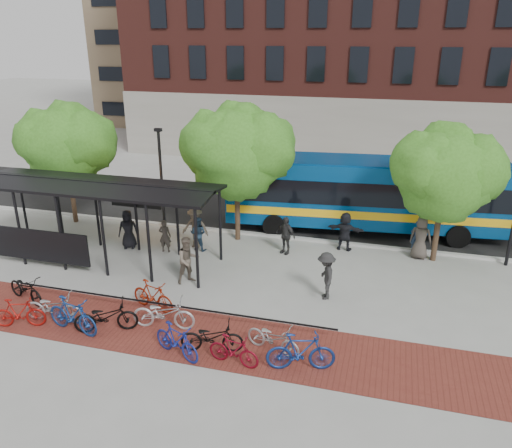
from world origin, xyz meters
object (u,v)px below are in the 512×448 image
(bike_5, at_px, (153,295))
(pedestrian_9, at_px, (326,276))
(bike_11, at_px, (301,352))
(bike_6, at_px, (164,313))
(bike_2, at_px, (54,307))
(pedestrian_8, at_px, (188,260))
(bike_3, at_px, (72,315))
(pedestrian_7, at_px, (417,237))
(pedestrian_5, at_px, (345,231))
(pedestrian_0, at_px, (128,229))
(pedestrian_2, at_px, (198,234))
(tree_a, at_px, (67,142))
(bus, at_px, (365,191))
(bike_0, at_px, (26,289))
(pedestrian_3, at_px, (195,227))
(bike_1, at_px, (19,313))
(tree_b, at_px, (239,148))
(pedestrian_1, at_px, (165,236))
(bus_shelter, at_px, (94,194))
(bike_7, at_px, (177,341))
(tree_c, at_px, (447,170))
(bike_9, at_px, (234,350))
(bike_8, at_px, (212,337))
(bike_10, at_px, (273,338))
(pedestrian_4, at_px, (285,235))
(bike_4, at_px, (106,317))
(pedestrian_6, at_px, (421,238))
(lamp_post_left, at_px, (161,177))

(bike_5, xyz_separation_m, pedestrian_9, (5.84, 2.49, 0.36))
(bike_11, bearing_deg, bike_6, 63.56)
(bike_2, relative_size, pedestrian_8, 1.08)
(bike_3, xyz_separation_m, pedestrian_7, (11.09, 9.65, 0.17))
(pedestrian_5, bearing_deg, pedestrian_0, 20.14)
(pedestrian_2, bearing_deg, tree_a, -10.08)
(bike_6, bearing_deg, bus, -35.45)
(bike_0, distance_m, bike_11, 10.63)
(bike_0, distance_m, pedestrian_0, 5.65)
(bus, distance_m, pedestrian_9, 7.56)
(bike_2, distance_m, pedestrian_3, 7.70)
(bike_0, distance_m, bike_6, 5.72)
(bike_1, xyz_separation_m, bike_5, (3.83, 2.25, 0.02))
(pedestrian_5, bearing_deg, tree_b, 6.69)
(tree_a, height_order, pedestrian_8, tree_a)
(pedestrian_1, bearing_deg, bike_11, 131.25)
(bus_shelter, bearing_deg, bike_7, -42.76)
(bike_2, xyz_separation_m, pedestrian_8, (3.33, 3.95, 0.42))
(tree_c, relative_size, bike_11, 2.89)
(pedestrian_1, relative_size, pedestrian_5, 0.85)
(bike_9, relative_size, pedestrian_9, 0.89)
(bike_9, height_order, pedestrian_3, pedestrian_3)
(bike_9, bearing_deg, bus_shelter, 63.29)
(bike_8, bearing_deg, tree_b, -1.43)
(bike_10, height_order, pedestrian_7, pedestrian_7)
(bike_9, height_order, pedestrian_4, pedestrian_4)
(bike_0, height_order, bike_1, bike_1)
(bike_8, bearing_deg, pedestrian_7, -46.89)
(bike_4, bearing_deg, bus, -56.81)
(pedestrian_1, bearing_deg, tree_b, -146.82)
(bus, distance_m, pedestrian_4, 5.08)
(tree_a, xyz_separation_m, bike_6, (8.87, -8.18, -3.68))
(bike_4, height_order, pedestrian_4, pedestrian_4)
(bike_1, relative_size, pedestrian_4, 1.02)
(pedestrian_6, relative_size, pedestrian_9, 1.06)
(tree_a, bearing_deg, pedestrian_9, -18.69)
(tree_a, distance_m, tree_b, 9.01)
(pedestrian_1, xyz_separation_m, pedestrian_2, (1.37, 0.58, 0.03))
(tree_c, distance_m, pedestrian_0, 14.20)
(pedestrian_8, bearing_deg, bus, 5.69)
(bike_2, bearing_deg, pedestrian_3, -23.91)
(pedestrian_6, distance_m, pedestrian_9, 5.85)
(pedestrian_2, bearing_deg, pedestrian_5, -161.12)
(bike_5, height_order, pedestrian_6, pedestrian_6)
(tree_c, bearing_deg, bike_7, -130.24)
(tree_b, distance_m, pedestrian_0, 6.31)
(pedestrian_7, bearing_deg, tree_c, 141.81)
(pedestrian_6, bearing_deg, bike_1, 48.79)
(bus_shelter, height_order, pedestrian_7, bus_shelter)
(lamp_post_left, height_order, pedestrian_5, lamp_post_left)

